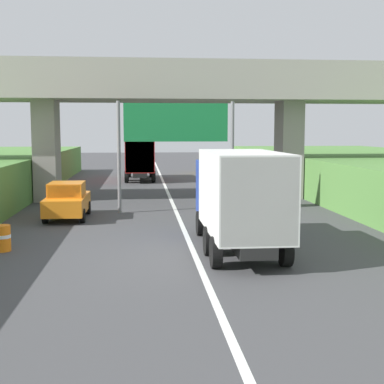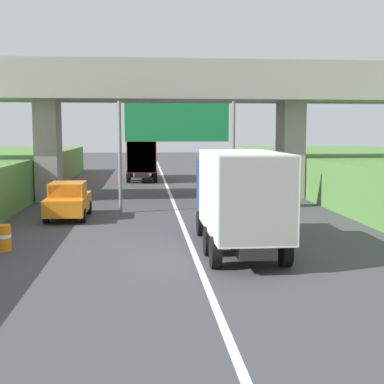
{
  "view_description": "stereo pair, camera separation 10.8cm",
  "coord_description": "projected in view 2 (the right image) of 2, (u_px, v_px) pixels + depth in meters",
  "views": [
    {
      "loc": [
        -1.73,
        -1.35,
        4.12
      ],
      "look_at": [
        0.0,
        16.89,
        2.0
      ],
      "focal_mm": 49.79,
      "sensor_mm": 36.0,
      "label": 1
    },
    {
      "loc": [
        -1.63,
        -1.36,
        4.12
      ],
      "look_at": [
        0.0,
        16.89,
        2.0
      ],
      "focal_mm": 49.79,
      "sensor_mm": 36.0,
      "label": 2
    }
  ],
  "objects": [
    {
      "name": "lane_centre_stripe",
      "position": [
        178.0,
        214.0,
        26.27
      ],
      "size": [
        0.2,
        89.14,
        0.01
      ],
      "primitive_type": "cube",
      "color": "white",
      "rests_on": "ground"
    },
    {
      "name": "truck_red",
      "position": [
        142.0,
        157.0,
        44.39
      ],
      "size": [
        2.44,
        7.3,
        3.44
      ],
      "color": "black",
      "rests_on": "ground"
    },
    {
      "name": "car_orange",
      "position": [
        68.0,
        200.0,
        24.97
      ],
      "size": [
        1.86,
        4.1,
        1.72
      ],
      "color": "orange",
      "rests_on": "ground"
    },
    {
      "name": "construction_barrel_2",
      "position": [
        3.0,
        238.0,
        18.27
      ],
      "size": [
        0.57,
        0.57,
        0.9
      ],
      "color": "orange",
      "rests_on": "ground"
    },
    {
      "name": "car_yellow",
      "position": [
        211.0,
        164.0,
        52.01
      ],
      "size": [
        1.86,
        4.1,
        1.72
      ],
      "color": "gold",
      "rests_on": "ground"
    },
    {
      "name": "truck_blue",
      "position": [
        238.0,
        195.0,
        18.16
      ],
      "size": [
        2.44,
        7.3,
        3.44
      ],
      "color": "black",
      "rests_on": "ground"
    },
    {
      "name": "overhead_highway_sign",
      "position": [
        177.0,
        130.0,
        26.55
      ],
      "size": [
        5.88,
        0.18,
        5.57
      ],
      "color": "slate",
      "rests_on": "ground"
    },
    {
      "name": "overpass_bridge",
      "position": [
        171.0,
        97.0,
        31.65
      ],
      "size": [
        40.0,
        4.8,
        8.07
      ],
      "color": "#9E998E",
      "rests_on": "ground"
    }
  ]
}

